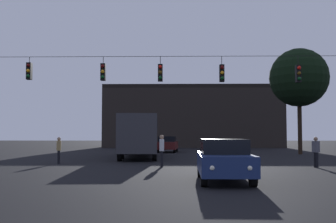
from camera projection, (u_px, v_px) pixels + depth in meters
The scene contains 10 objects.
ground_plane at pixel (167, 157), 29.51m from camera, with size 168.00×168.00×0.00m, color black.
overhead_signal_span at pixel (163, 93), 22.12m from camera, with size 21.31×0.44×6.84m.
city_bus at pixel (139, 132), 29.79m from camera, with size 3.20×11.14×3.00m.
car_near_right at pixel (224, 159), 14.42m from camera, with size 1.89×4.37×1.52m.
car_far_left at pixel (167, 144), 38.35m from camera, with size 2.07×4.43×1.52m.
pedestrian_crossing_left at pixel (316, 150), 20.50m from camera, with size 0.32×0.41×1.57m.
pedestrian_crossing_center at pixel (162, 149), 20.84m from camera, with size 0.26×0.37×1.67m.
pedestrian_crossing_right at pixel (59, 149), 23.28m from camera, with size 0.32×0.41×1.54m.
corner_building at pixel (192, 117), 55.97m from camera, with size 23.44×10.47×8.16m.
tree_left_silhouette at pixel (299, 78), 34.71m from camera, with size 5.07×5.07×9.17m.
Camera 1 is at (0.66, -5.15, 1.68)m, focal length 42.80 mm.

